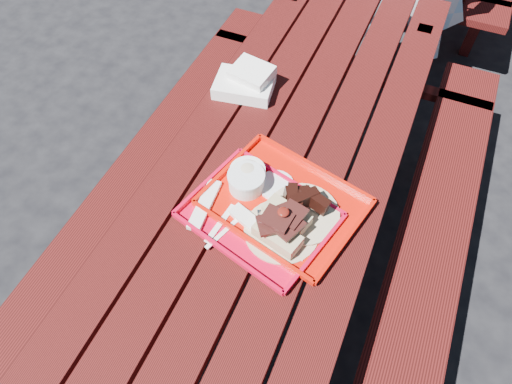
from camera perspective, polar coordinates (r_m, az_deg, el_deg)
ground at (r=2.13m, az=1.63°, el=-9.81°), size 60.00×60.00×0.00m
picnic_table_near at (r=1.64m, az=2.08°, el=-1.34°), size 1.41×2.40×0.75m
near_tray at (r=1.36m, az=0.92°, el=-2.02°), size 0.49×0.42×0.13m
far_tray at (r=1.39m, az=3.09°, el=-1.23°), size 0.52×0.45×0.08m
white_cloth at (r=1.73m, az=-1.22°, el=13.60°), size 0.23×0.19×0.09m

